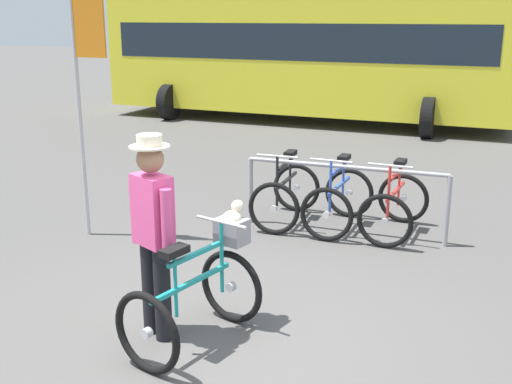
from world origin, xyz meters
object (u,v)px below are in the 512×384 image
(person_with_featured_bike, at_px, (153,229))
(bus_distant, at_px, (306,51))
(banner_flag, at_px, (84,50))
(racked_bike_red, at_px, (395,206))
(racked_bike_blue, at_px, (339,200))
(featured_bicycle, at_px, (202,285))
(racked_bike_black, at_px, (286,195))

(person_with_featured_bike, relative_size, bus_distant, 0.17)
(person_with_featured_bike, height_order, banner_flag, banner_flag)
(racked_bike_red, bearing_deg, racked_bike_blue, -179.65)
(racked_bike_red, height_order, person_with_featured_bike, person_with_featured_bike)
(racked_bike_blue, xyz_separation_m, person_with_featured_bike, (-0.73, -3.26, 0.58))
(racked_bike_blue, height_order, featured_bicycle, featured_bicycle)
(racked_bike_red, relative_size, person_with_featured_bike, 0.66)
(racked_bike_black, xyz_separation_m, person_with_featured_bike, (-0.03, -3.26, 0.58))
(racked_bike_black, height_order, banner_flag, banner_flag)
(racked_bike_blue, relative_size, featured_bicycle, 0.91)
(featured_bicycle, distance_m, person_with_featured_bike, 0.61)
(person_with_featured_bike, relative_size, banner_flag, 0.54)
(bus_distant, relative_size, banner_flag, 3.14)
(racked_bike_blue, distance_m, featured_bicycle, 3.20)
(racked_bike_red, height_order, banner_flag, banner_flag)
(racked_bike_red, distance_m, person_with_featured_bike, 3.61)
(banner_flag, bearing_deg, person_with_featured_bike, -44.34)
(featured_bicycle, bearing_deg, banner_flag, 142.01)
(racked_bike_black, distance_m, person_with_featured_bike, 3.31)
(racked_bike_black, xyz_separation_m, featured_bicycle, (0.35, -3.17, 0.12))
(racked_bike_blue, distance_m, bus_distant, 8.55)
(racked_bike_black, bearing_deg, featured_bicycle, -83.65)
(racked_bike_blue, xyz_separation_m, featured_bicycle, (-0.35, -3.18, 0.12))
(racked_bike_blue, xyz_separation_m, banner_flag, (-2.68, -1.36, 1.86))
(banner_flag, bearing_deg, racked_bike_blue, 26.87)
(bus_distant, distance_m, banner_flag, 9.30)
(featured_bicycle, height_order, person_with_featured_bike, person_with_featured_bike)
(person_with_featured_bike, bearing_deg, featured_bicycle, 12.18)
(bus_distant, xyz_separation_m, banner_flag, (0.21, -9.28, 0.49))
(racked_bike_blue, relative_size, banner_flag, 0.36)
(racked_bike_black, relative_size, bus_distant, 0.11)
(bus_distant, bearing_deg, person_with_featured_bike, -79.07)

